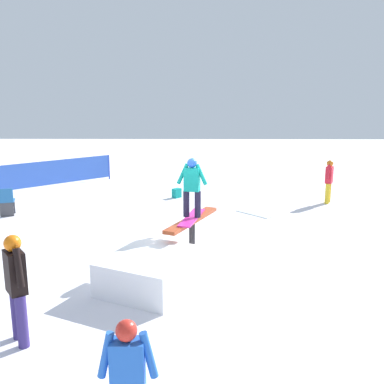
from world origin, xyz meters
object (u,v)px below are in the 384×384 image
at_px(rail_feature, 192,225).
at_px(main_rider_on_rail, 192,189).
at_px(folding_chair, 7,203).
at_px(bystander_blue, 128,381).
at_px(backpack_on_snow, 177,193).
at_px(bystander_red, 329,179).
at_px(bystander_black, 16,283).
at_px(loose_snowboard_white, 254,214).

distance_m(rail_feature, main_rider_on_rail, 0.82).
relative_size(main_rider_on_rail, folding_chair, 1.76).
bearing_deg(bystander_blue, backpack_on_snow, -90.35).
xyz_separation_m(bystander_red, bystander_blue, (-10.89, 5.19, -0.01)).
bearing_deg(folding_chair, bystander_black, 98.33).
bearing_deg(main_rider_on_rail, bystander_red, -28.54).
bearing_deg(backpack_on_snow, loose_snowboard_white, -89.75).
bearing_deg(loose_snowboard_white, rail_feature, -69.63).
xyz_separation_m(rail_feature, bystander_blue, (-5.58, 0.54, 0.07)).
height_order(main_rider_on_rail, bystander_blue, main_rider_on_rail).
distance_m(rail_feature, loose_snowboard_white, 4.27).
height_order(bystander_blue, loose_snowboard_white, bystander_blue).
distance_m(rail_feature, folding_chair, 6.77).
bearing_deg(rail_feature, main_rider_on_rail, 0.00).
bearing_deg(main_rider_on_rail, folding_chair, 71.64).
bearing_deg(bystander_blue, rail_feature, -96.45).
relative_size(rail_feature, folding_chair, 2.43).
distance_m(rail_feature, bystander_black, 4.35).
distance_m(loose_snowboard_white, folding_chair, 7.69).
xyz_separation_m(main_rider_on_rail, bystander_red, (5.31, -4.65, -0.74)).
distance_m(bystander_red, loose_snowboard_white, 3.28).
height_order(bystander_black, loose_snowboard_white, bystander_black).
relative_size(main_rider_on_rail, bystander_black, 0.93).
relative_size(bystander_red, folding_chair, 1.71).
bearing_deg(folding_chair, bystander_red, 173.12).
distance_m(main_rider_on_rail, bystander_red, 7.10).
xyz_separation_m(main_rider_on_rail, loose_snowboard_white, (3.76, -1.88, -1.57)).
bearing_deg(bystander_red, bystander_blue, -178.32).
height_order(bystander_blue, backpack_on_snow, bystander_blue).
bearing_deg(bystander_blue, bystander_red, -116.41).
bearing_deg(bystander_black, backpack_on_snow, -47.69).
distance_m(rail_feature, bystander_red, 7.06).
xyz_separation_m(rail_feature, bystander_red, (5.31, -4.65, 0.08)).
height_order(bystander_red, bystander_blue, bystander_red).
relative_size(bystander_black, folding_chair, 1.89).
distance_m(main_rider_on_rail, bystander_blue, 5.66).
distance_m(loose_snowboard_white, backpack_on_snow, 3.43).
bearing_deg(loose_snowboard_white, bystander_blue, -57.57).
bearing_deg(bystander_black, bystander_blue, -172.96).
height_order(bystander_red, backpack_on_snow, bystander_red).
distance_m(bystander_red, backpack_on_snow, 5.40).
bearing_deg(bystander_black, main_rider_on_rail, -71.73).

